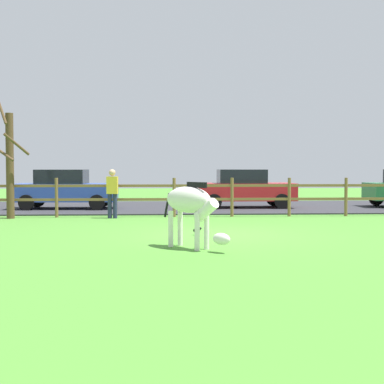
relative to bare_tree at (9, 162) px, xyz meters
name	(u,v)px	position (x,y,z in m)	size (l,w,h in m)	color
ground_plane	(217,234)	(6.48, -4.62, -1.90)	(60.00, 60.00, 0.00)	#47842D
parking_asphalt	(196,207)	(6.48, 4.68, -1.87)	(28.00, 7.40, 0.05)	#2D2D33
paddock_fence	(174,195)	(5.48, 0.38, -1.13)	(20.11, 0.11, 1.34)	brown
bare_tree	(9,162)	(0.00, 0.00, 0.00)	(1.51, 1.16, 4.04)	#513A23
zebra	(191,205)	(5.70, -7.05, -0.97)	(1.45, 1.55, 1.41)	white
crow_on_grass	(197,230)	(5.96, -4.78, -1.77)	(0.21, 0.10, 0.20)	black
parked_car_red	(244,188)	(8.42, 3.96, -1.05)	(4.00, 1.89, 1.56)	red
parked_car_blue	(65,189)	(1.19, 3.71, -1.05)	(4.05, 1.97, 1.56)	#2D4CAD
visitor_near_fence	(112,191)	(3.41, -0.05, -0.99)	(0.38, 0.25, 1.64)	#232847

